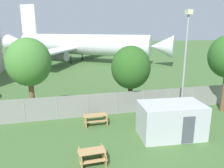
% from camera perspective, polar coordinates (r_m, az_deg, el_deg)
% --- Properties ---
extents(perimeter_fence, '(56.07, 0.07, 2.02)m').
position_cam_1_polar(perimeter_fence, '(19.41, 1.06, -5.03)').
color(perimeter_fence, gray).
rests_on(perimeter_fence, ground).
extents(airplane, '(36.33, 28.94, 12.94)m').
position_cam_1_polar(airplane, '(50.23, -8.18, 10.12)').
color(airplane, silver).
rests_on(airplane, ground).
extents(portable_cabin, '(4.58, 2.92, 2.40)m').
position_cam_1_polar(portable_cabin, '(16.07, 15.13, -9.06)').
color(portable_cabin, silver).
rests_on(portable_cabin, ground).
extents(picnic_bench_near_cabin, '(1.57, 1.44, 0.76)m').
position_cam_1_polar(picnic_bench_near_cabin, '(13.06, -5.26, -18.03)').
color(picnic_bench_near_cabin, tan).
rests_on(picnic_bench_near_cabin, ground).
extents(picnic_bench_open_grass, '(1.85, 1.41, 0.76)m').
position_cam_1_polar(picnic_bench_open_grass, '(17.71, -4.37, -8.87)').
color(picnic_bench_open_grass, tan).
rests_on(picnic_bench_open_grass, ground).
extents(tree_near_hangar, '(3.51, 3.51, 5.99)m').
position_cam_1_polar(tree_near_hangar, '(19.59, 4.93, 4.25)').
color(tree_near_hangar, brown).
rests_on(tree_near_hangar, ground).
extents(tree_far_right, '(3.47, 3.47, 6.79)m').
position_cam_1_polar(tree_far_right, '(18.37, -20.90, 5.26)').
color(tree_far_right, brown).
rests_on(tree_far_right, ground).
extents(light_mast, '(0.44, 0.44, 8.81)m').
position_cam_1_polar(light_mast, '(18.21, 18.58, 6.83)').
color(light_mast, '#99999E').
rests_on(light_mast, ground).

